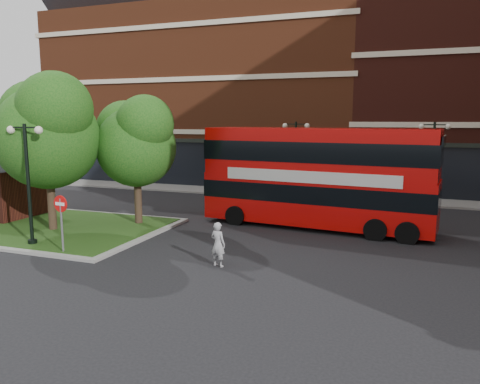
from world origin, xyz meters
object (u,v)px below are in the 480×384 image
at_px(bus, 316,171).
at_px(car_silver, 278,190).
at_px(woman, 218,244).
at_px(car_white, 380,191).

bearing_deg(bus, car_silver, 124.87).
xyz_separation_m(woman, car_white, (4.51, 15.51, -0.10)).
bearing_deg(car_white, woman, 158.15).
xyz_separation_m(car_silver, car_white, (6.23, 1.50, 0.05)).
bearing_deg(car_silver, woman, -168.75).
distance_m(bus, car_white, 8.91).
xyz_separation_m(bus, car_white, (2.46, 8.32, -2.03)).
relative_size(car_silver, car_white, 0.90).
distance_m(woman, car_white, 16.16).
height_order(woman, car_silver, woman).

